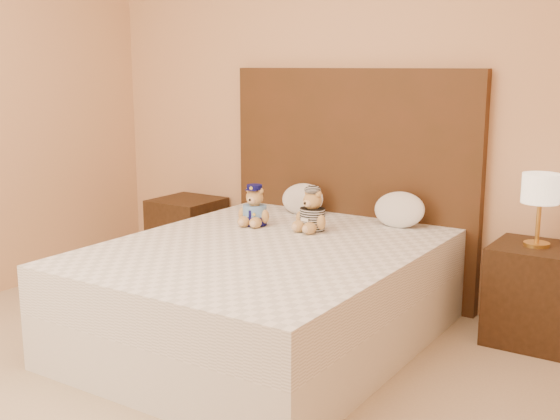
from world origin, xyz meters
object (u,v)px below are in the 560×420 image
object	(u,v)px
lamp	(541,192)
teddy_prisoner	(312,210)
pillow_right	(399,208)
pillow_left	(302,197)
nightstand_right	(533,294)
nightstand_left	(188,235)
teddy_police	(255,205)
bed	(265,293)

from	to	relation	value
lamp	teddy_prisoner	distance (m)	1.27
lamp	pillow_right	xyz separation A→B (m)	(-0.82, 0.03, -0.18)
lamp	pillow_left	distance (m)	1.53
nightstand_right	pillow_left	world-z (taller)	pillow_left
teddy_prisoner	pillow_left	distance (m)	0.51
pillow_right	nightstand_left	bearing A→B (deg)	-178.97
nightstand_right	pillow_left	bearing A→B (deg)	178.87
nightstand_left	teddy_police	bearing A→B (deg)	-25.03
bed	teddy_prisoner	world-z (taller)	teddy_prisoner
nightstand_left	teddy_police	xyz separation A→B (m)	(0.92, -0.43, 0.40)
lamp	teddy_police	distance (m)	1.65
bed	pillow_left	xyz separation A→B (m)	(-0.27, 0.83, 0.38)
bed	teddy_police	size ratio (longest dim) A/B	7.99
pillow_left	pillow_right	distance (m)	0.69
nightstand_right	lamp	xyz separation A→B (m)	(-0.00, 0.00, 0.57)
bed	lamp	size ratio (longest dim) A/B	5.00
nightstand_left	bed	bearing A→B (deg)	-32.62
nightstand_left	teddy_prisoner	xyz separation A→B (m)	(1.29, -0.37, 0.40)
bed	nightstand_left	size ratio (longest dim) A/B	3.64
bed	nightstand_right	bearing A→B (deg)	32.62
teddy_police	pillow_left	distance (m)	0.46
bed	nightstand_left	distance (m)	1.48
nightstand_left	nightstand_right	bearing A→B (deg)	0.00
bed	pillow_right	world-z (taller)	pillow_right
nightstand_left	teddy_prisoner	world-z (taller)	teddy_prisoner
nightstand_left	pillow_right	bearing A→B (deg)	1.03
bed	nightstand_left	world-z (taller)	same
bed	nightstand_right	world-z (taller)	same
teddy_police	pillow_right	size ratio (longest dim) A/B	0.77
bed	lamp	world-z (taller)	lamp
pillow_left	teddy_prisoner	bearing A→B (deg)	-51.99
teddy_prisoner	pillow_left	size ratio (longest dim) A/B	0.83
teddy_prisoner	pillow_right	distance (m)	0.55
teddy_police	pillow_right	xyz separation A→B (m)	(0.76, 0.46, -0.01)
nightstand_left	teddy_police	world-z (taller)	teddy_police
nightstand_left	teddy_prisoner	distance (m)	1.40
nightstand_left	pillow_left	bearing A→B (deg)	1.75
nightstand_right	teddy_police	bearing A→B (deg)	-164.85
bed	lamp	bearing A→B (deg)	32.62
lamp	teddy_prisoner	world-z (taller)	lamp
teddy_prisoner	pillow_right	xyz separation A→B (m)	(0.38, 0.40, -0.01)
bed	teddy_police	bearing A→B (deg)	131.80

